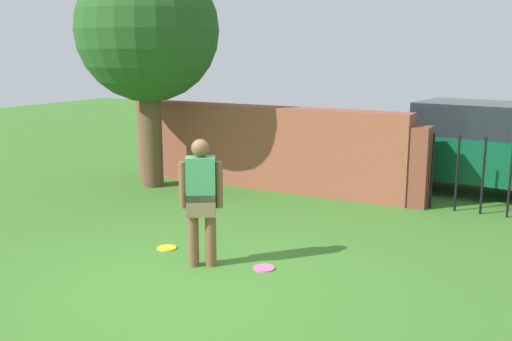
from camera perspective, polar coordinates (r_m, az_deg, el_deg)
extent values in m
plane|color=#3D7528|center=(6.98, -6.96, -10.86)|extent=(40.00, 40.00, 0.00)
cube|color=brown|center=(11.43, 0.61, 2.32)|extent=(5.86, 0.50, 1.61)
cylinder|color=brown|center=(11.68, -10.28, 4.05)|extent=(0.43, 0.43, 2.30)
sphere|color=#23511E|center=(11.59, -10.63, 13.43)|extent=(2.75, 2.75, 2.75)
cylinder|color=brown|center=(7.32, -4.48, -6.18)|extent=(0.14, 0.14, 0.85)
cylinder|color=brown|center=(7.33, -6.21, -6.18)|extent=(0.14, 0.14, 0.85)
cube|color=olive|center=(7.22, -5.40, -3.35)|extent=(0.42, 0.37, 0.28)
cube|color=#3F8C59|center=(7.14, -5.45, -0.83)|extent=(0.42, 0.37, 0.55)
sphere|color=brown|center=(7.07, -5.51, 2.22)|extent=(0.22, 0.22, 0.22)
cylinder|color=brown|center=(7.15, -3.64, -1.40)|extent=(0.09, 0.09, 0.58)
cylinder|color=brown|center=(7.18, -7.24, -1.43)|extent=(0.09, 0.09, 0.58)
cube|color=brown|center=(10.41, 15.50, 0.37)|extent=(0.44, 0.44, 1.40)
cylinder|color=black|center=(10.36, 16.93, -0.05)|extent=(0.04, 0.04, 1.30)
cylinder|color=black|center=(10.29, 19.18, -0.27)|extent=(0.04, 0.04, 1.30)
cylinder|color=black|center=(10.23, 21.44, -0.50)|extent=(0.04, 0.04, 1.30)
cylinder|color=black|center=(10.19, 23.73, -0.72)|extent=(0.04, 0.04, 1.30)
cube|color=#0C4C2D|center=(11.80, 20.53, 1.45)|extent=(4.38, 2.22, 0.80)
cube|color=#1E2328|center=(11.71, 20.78, 4.82)|extent=(2.17, 1.74, 0.60)
cylinder|color=black|center=(13.08, 15.66, 0.92)|extent=(0.66, 0.30, 0.64)
cylinder|color=black|center=(11.52, 12.71, -0.35)|extent=(0.66, 0.30, 0.64)
cylinder|color=pink|center=(7.33, 0.79, -9.57)|extent=(0.27, 0.27, 0.02)
cylinder|color=yellow|center=(8.13, -8.77, -7.54)|extent=(0.27, 0.27, 0.02)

